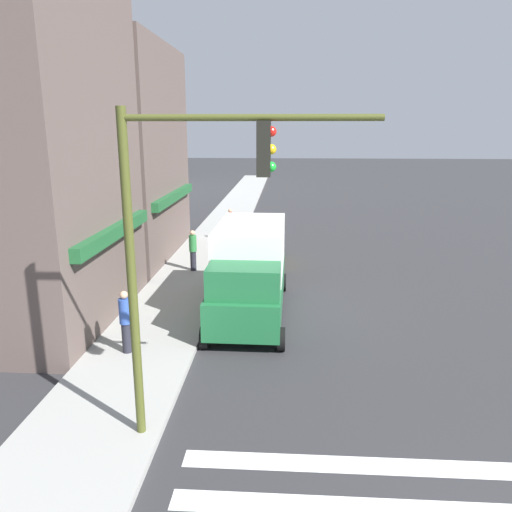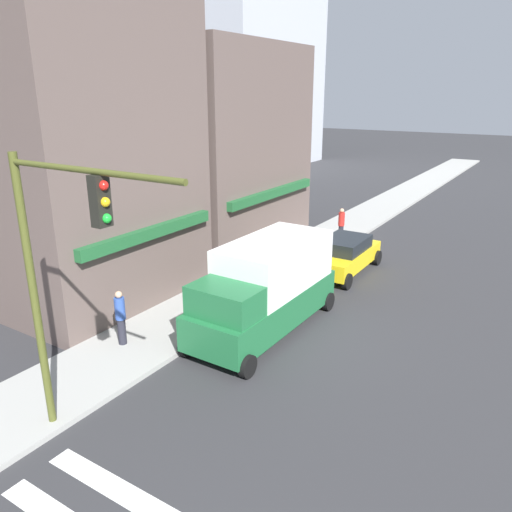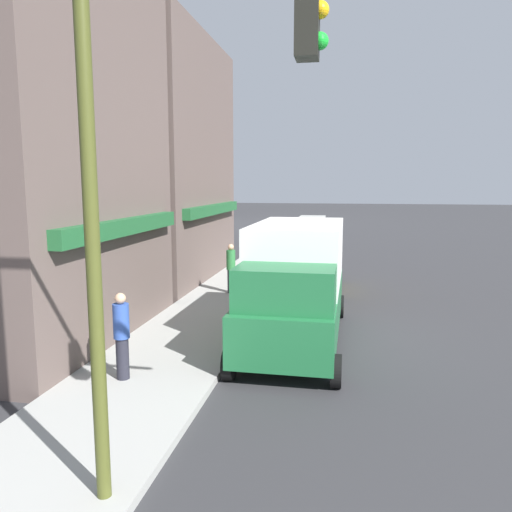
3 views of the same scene
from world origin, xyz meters
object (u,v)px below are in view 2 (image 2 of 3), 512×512
(pedestrian_blue_shirt, at_px, (121,317))
(pedestrian_green_top, at_px, (267,250))
(pedestrian_red_jacket, at_px, (341,224))
(sedan_yellow, at_px, (344,254))
(traffic_signal, at_px, (58,259))
(box_truck_green, at_px, (266,286))

(pedestrian_blue_shirt, xyz_separation_m, pedestrian_green_top, (8.17, -0.33, 0.00))
(pedestrian_green_top, distance_m, pedestrian_red_jacket, 5.98)
(sedan_yellow, distance_m, pedestrian_red_jacket, 4.37)
(traffic_signal, xyz_separation_m, box_truck_green, (7.09, -0.68, -2.85))
(pedestrian_blue_shirt, relative_size, pedestrian_green_top, 1.00)
(sedan_yellow, bearing_deg, box_truck_green, 179.48)
(box_truck_green, height_order, pedestrian_green_top, box_truck_green)
(sedan_yellow, height_order, pedestrian_green_top, pedestrian_green_top)
(pedestrian_green_top, xyz_separation_m, pedestrian_red_jacket, (5.91, -0.96, 0.00))
(box_truck_green, height_order, pedestrian_blue_shirt, box_truck_green)
(pedestrian_green_top, bearing_deg, sedan_yellow, 137.24)
(traffic_signal, distance_m, box_truck_green, 7.67)
(sedan_yellow, xyz_separation_m, pedestrian_green_top, (-1.96, 2.81, 0.23))
(traffic_signal, relative_size, pedestrian_blue_shirt, 3.69)
(pedestrian_green_top, relative_size, pedestrian_red_jacket, 1.00)
(sedan_yellow, relative_size, pedestrian_red_jacket, 2.49)
(pedestrian_blue_shirt, bearing_deg, traffic_signal, -10.19)
(pedestrian_blue_shirt, distance_m, pedestrian_red_jacket, 14.14)
(box_truck_green, distance_m, sedan_yellow, 6.71)
(traffic_signal, xyz_separation_m, pedestrian_red_jacket, (17.70, 1.17, -3.36))
(traffic_signal, height_order, pedestrian_red_jacket, traffic_signal)
(pedestrian_green_top, height_order, pedestrian_red_jacket, same)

